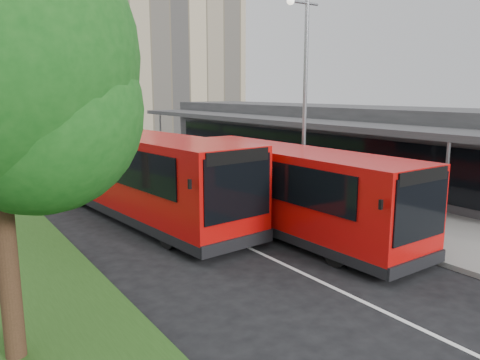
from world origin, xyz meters
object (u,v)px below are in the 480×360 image
(bus_second, at_px, (145,176))
(litter_bin, at_px, (212,168))
(bus_main, at_px, (287,190))
(bollard, at_px, (165,153))
(car_far, at_px, (3,132))
(car_near, at_px, (35,134))
(lamp_post_far, at_px, (119,92))
(lamp_post_near, at_px, (303,93))

(bus_second, relative_size, litter_bin, 11.63)
(bus_main, height_order, bollard, bus_main)
(bus_second, relative_size, car_far, 3.27)
(litter_bin, relative_size, car_far, 0.28)
(bus_second, height_order, car_near, bus_second)
(lamp_post_far, xyz_separation_m, bus_main, (-2.06, -21.62, -3.24))
(lamp_post_far, bearing_deg, bus_second, -107.32)
(bus_main, bearing_deg, lamp_post_near, 36.55)
(bus_second, relative_size, car_near, 3.50)
(bollard, height_order, car_far, bollard)
(bus_main, height_order, car_near, bus_main)
(lamp_post_near, height_order, litter_bin, lamp_post_near)
(car_near, bearing_deg, lamp_post_near, -93.84)
(bus_second, xyz_separation_m, litter_bin, (6.22, 5.53, -0.99))
(lamp_post_near, xyz_separation_m, bus_second, (-5.38, 2.74, -3.09))
(bus_second, height_order, bollard, bus_second)
(car_far, bearing_deg, bollard, -88.26)
(bollard, bearing_deg, car_near, 100.54)
(bus_main, relative_size, litter_bin, 10.47)
(litter_bin, xyz_separation_m, car_near, (-3.72, 28.61, -0.09))
(bus_second, height_order, litter_bin, bus_second)
(litter_bin, relative_size, bollard, 0.86)
(litter_bin, height_order, car_near, litter_bin)
(bus_second, bearing_deg, bollard, 56.66)
(lamp_post_near, distance_m, car_near, 37.23)
(bus_second, bearing_deg, bus_main, -58.19)
(lamp_post_near, relative_size, car_near, 2.45)
(lamp_post_far, height_order, bollard, lamp_post_far)
(lamp_post_near, distance_m, bus_second, 6.78)
(bus_main, xyz_separation_m, bollard, (3.23, 16.71, -0.76))
(car_near, bearing_deg, bollard, -87.78)
(lamp_post_far, bearing_deg, lamp_post_near, -90.00)
(bus_second, distance_m, car_far, 39.39)
(lamp_post_near, height_order, bus_second, lamp_post_near)
(bus_second, bearing_deg, car_near, 80.42)
(lamp_post_near, xyz_separation_m, bus_main, (-2.06, -1.62, -3.24))
(car_near, height_order, car_far, car_far)
(litter_bin, distance_m, bollard, 6.83)
(car_near, bearing_deg, bus_main, -97.09)
(lamp_post_near, distance_m, litter_bin, 9.26)
(car_near, xyz_separation_m, car_far, (-2.17, 5.24, 0.02))
(bus_main, distance_m, car_near, 38.52)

